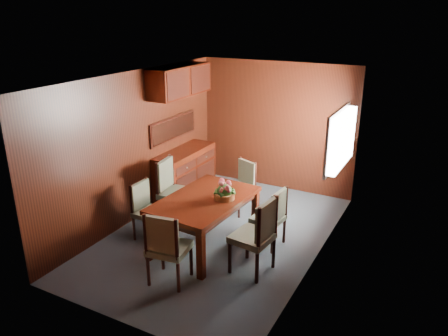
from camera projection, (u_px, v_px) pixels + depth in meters
The scene contains 11 objects.
ground at pixel (219, 235), 6.71m from camera, with size 4.50×4.50×0.00m, color #39464E.
room_shell at pixel (223, 127), 6.47m from camera, with size 3.06×4.52×2.41m.
sideboard at pixel (185, 174), 7.94m from camera, with size 0.48×1.40×0.90m, color #360F06.
dining_table at pixel (205, 205), 6.22m from camera, with size 1.10×1.66×0.75m.
chair_left_near at pixel (146, 207), 6.51m from camera, with size 0.40×0.42×0.89m.
chair_left_far at pixel (172, 187), 6.98m from camera, with size 0.54×0.55×1.06m.
chair_right_near at pixel (258, 232), 5.58m from camera, with size 0.53×0.55×1.05m.
chair_right_far at pixel (272, 215), 6.25m from camera, with size 0.45×0.47×0.90m.
chair_head at pixel (166, 245), 5.35m from camera, with size 0.53×0.52×1.00m.
chair_foot at pixel (243, 183), 7.39m from camera, with size 0.54×0.53×0.89m.
flower_centerpiece at pixel (225, 189), 6.11m from camera, with size 0.31×0.31×0.31m.
Camera 1 is at (2.85, -5.22, 3.28)m, focal length 35.00 mm.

